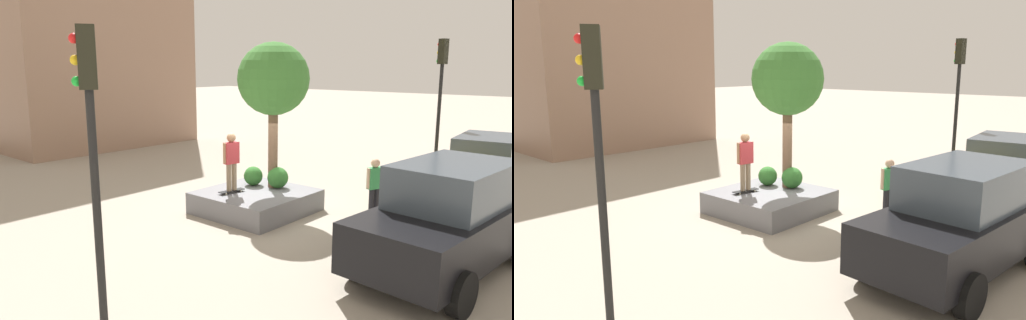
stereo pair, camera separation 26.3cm
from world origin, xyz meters
The scene contains 13 objects.
ground_plane centered at (0.00, 0.00, 0.00)m, with size 120.00×120.00×0.00m, color #9E9384.
planter_ledge centered at (0.28, -0.05, 0.30)m, with size 2.89×2.74×0.61m, color slate.
plaza_tree centered at (-0.40, 0.01, 3.70)m, with size 2.05×2.05×4.17m.
boxwood_shrub centered at (-0.41, 0.18, 0.91)m, with size 0.62×0.62×0.62m, color #2D6628.
hedge_clump centered at (-0.18, -0.57, 0.89)m, with size 0.57×0.57×0.57m, color #2D6628.
skateboard centered at (0.88, -0.44, 0.66)m, with size 0.82×0.33×0.07m.
skateboarder centered at (0.88, -0.44, 1.61)m, with size 0.54×0.25×1.62m.
taxi_cab centered at (-5.05, 4.51, 1.03)m, with size 4.52×2.41×2.03m.
sedan_parked centered at (0.84, 5.53, 1.13)m, with size 4.95×2.57×2.23m.
traffic_light_corner centered at (6.86, 2.67, 3.17)m, with size 0.37×0.36×4.65m.
traffic_light_median centered at (-6.58, 2.42, 3.38)m, with size 0.32×0.36×5.00m.
pedestrian_crossing centered at (-1.63, 2.64, 0.93)m, with size 0.52×0.32×1.61m.
plaza_lowrise_south centered at (-3.30, -15.88, 6.33)m, with size 9.30×8.44×12.66m, color #8C6B56.
Camera 1 is at (10.35, 8.73, 4.13)m, focal length 34.08 mm.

